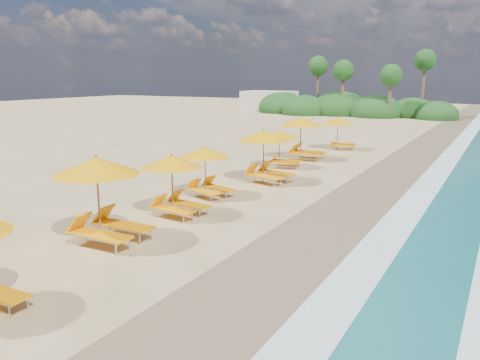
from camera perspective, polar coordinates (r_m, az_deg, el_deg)
name	(u,v)px	position (r m, az deg, el deg)	size (l,w,h in m)	color
ground	(240,211)	(18.12, 0.00, -3.71)	(160.00, 160.00, 0.00)	#D7B57E
wet_sand	(344,227)	(16.62, 12.18, -5.46)	(4.00, 160.00, 0.01)	#7D674A
surf_foam	(429,239)	(16.10, 21.46, -6.56)	(4.00, 160.00, 0.01)	white
station_3	(103,194)	(15.04, -15.86, -1.62)	(2.91, 2.69, 2.68)	olive
station_4	(176,181)	(17.46, -7.61, -0.16)	(2.60, 2.45, 2.25)	olive
station_5	(208,168)	(20.12, -3.83, 1.37)	(2.67, 2.60, 2.13)	olive
station_6	(267,153)	(22.85, 3.17, 3.23)	(3.08, 2.96, 2.51)	olive
station_7	(282,146)	(26.65, 5.03, 4.00)	(2.60, 2.51, 2.10)	olive
station_8	(304,135)	(29.38, 7.56, 5.27)	(2.91, 2.72, 2.61)	olive
station_9	(340,131)	(33.83, 11.77, 5.68)	(2.72, 2.61, 2.24)	olive
treeline	(346,107)	(63.58, 12.41, 8.39)	(25.80, 8.80, 9.74)	#163D14
beach_building	(269,101)	(70.27, 3.47, 9.32)	(7.00, 5.00, 2.80)	beige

